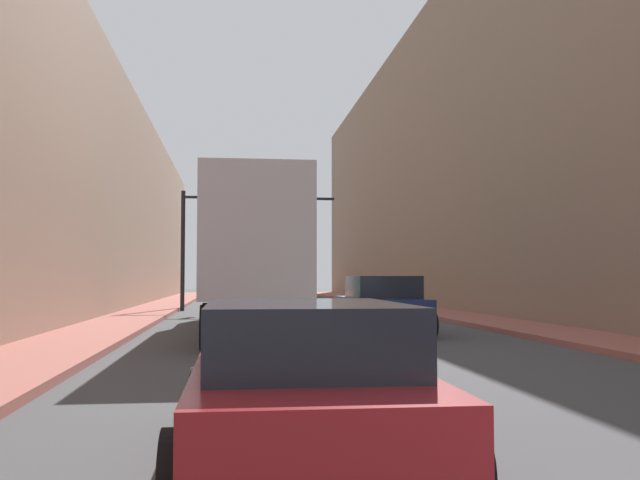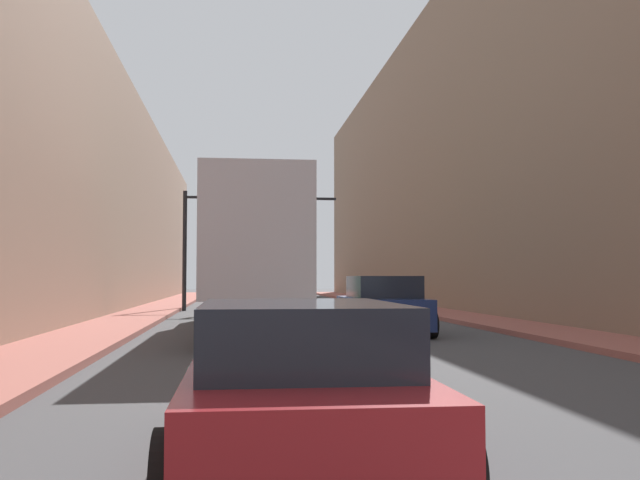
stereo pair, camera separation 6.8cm
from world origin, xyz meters
TOP-DOWN VIEW (x-y plane):
  - sidewalk_right at (6.19, 30.00)m, footprint 2.30×80.00m
  - sidewalk_left at (-6.19, 30.00)m, footprint 2.30×80.00m
  - building_right at (10.34, 30.00)m, footprint 6.00×80.00m
  - building_left at (-10.34, 30.00)m, footprint 6.00×80.00m
  - semi_truck at (-2.00, 20.85)m, footprint 2.42×14.64m
  - sedan_car at (-1.88, 5.26)m, footprint 2.07×4.40m
  - suv_car at (1.70, 18.99)m, footprint 2.20×4.51m
  - traffic_signal_gantry at (-2.99, 33.74)m, footprint 7.43×0.35m

SIDE VIEW (x-z plane):
  - sidewalk_right at x=6.19m, z-range 0.00..0.15m
  - sidewalk_left at x=-6.19m, z-range 0.00..0.15m
  - sedan_car at x=-1.88m, z-range -0.03..1.34m
  - suv_car at x=1.70m, z-range -0.04..1.59m
  - semi_truck at x=-2.00m, z-range 0.28..4.29m
  - traffic_signal_gantry at x=-2.99m, z-range 1.18..6.94m
  - building_left at x=-10.34m, z-range 0.00..10.76m
  - building_right at x=10.34m, z-range 0.00..15.80m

